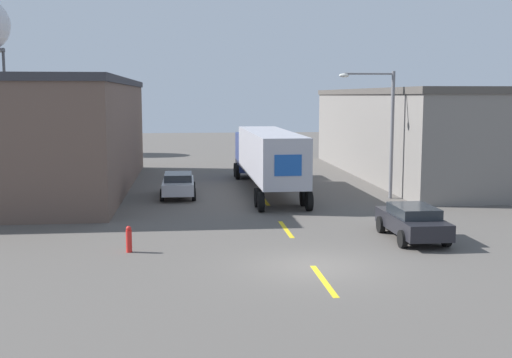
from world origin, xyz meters
The scene contains 9 objects.
ground_plane centered at (0.00, 0.00, 0.00)m, with size 160.00×160.00×0.00m, color #56514C.
road_centerline centered at (0.00, 6.18, 0.00)m, with size 0.20×19.32×0.01m.
warehouse_left centered at (-14.44, 19.93, 3.43)m, with size 13.33×23.30×6.85m.
warehouse_right centered at (14.21, 24.24, 3.15)m, with size 12.87×26.56×6.29m.
semi_truck centered at (0.52, 17.58, 2.27)m, with size 2.96×16.02×3.73m.
parked_car_right_near centered at (4.80, 3.67, 0.76)m, with size 1.97×4.52×1.40m.
parked_car_left_far centered at (-4.80, 15.67, 0.76)m, with size 1.97×4.52×1.40m.
street_lamp centered at (6.77, 14.00, 4.27)m, with size 3.18×0.32×7.16m.
fire_hydrant centered at (-6.45, 2.70, 0.50)m, with size 0.22×0.22×1.00m.
Camera 1 is at (-4.21, -21.04, 5.81)m, focal length 45.00 mm.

